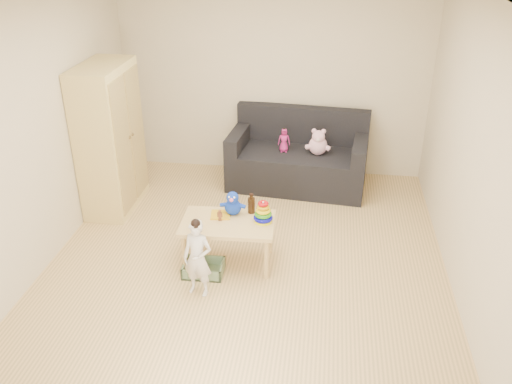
# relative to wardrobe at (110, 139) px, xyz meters

# --- Properties ---
(room) EXTENTS (4.50, 4.50, 4.50)m
(room) POSITION_rel_wardrobe_xyz_m (1.75, -0.95, 0.44)
(room) COLOR #DDB477
(room) RESTS_ON ground
(wardrobe) EXTENTS (0.48, 0.96, 1.72)m
(wardrobe) POSITION_rel_wardrobe_xyz_m (0.00, 0.00, 0.00)
(wardrobe) COLOR #EFD783
(wardrobe) RESTS_ON ground
(sofa) EXTENTS (1.80, 1.02, 0.49)m
(sofa) POSITION_rel_wardrobe_xyz_m (2.13, 0.82, -0.62)
(sofa) COLOR black
(sofa) RESTS_ON ground
(play_table) EXTENTS (0.94, 0.61, 0.48)m
(play_table) POSITION_rel_wardrobe_xyz_m (1.57, -1.04, -0.62)
(play_table) COLOR tan
(play_table) RESTS_ON ground
(storage_bin) EXTENTS (0.40, 0.30, 0.12)m
(storage_bin) POSITION_rel_wardrobe_xyz_m (1.35, -1.26, -0.80)
(storage_bin) COLOR #64825E
(storage_bin) RESTS_ON ground
(toddler) EXTENTS (0.31, 0.24, 0.75)m
(toddler) POSITION_rel_wardrobe_xyz_m (1.38, -1.57, -0.49)
(toddler) COLOR silver
(toddler) RESTS_ON ground
(pink_bear) EXTENTS (0.31, 0.28, 0.28)m
(pink_bear) POSITION_rel_wardrobe_xyz_m (2.38, 0.76, -0.23)
(pink_bear) COLOR #F3B3D3
(pink_bear) RESTS_ON sofa
(doll) EXTENTS (0.16, 0.12, 0.30)m
(doll) POSITION_rel_wardrobe_xyz_m (1.96, 0.78, -0.23)
(doll) COLOR #B92279
(doll) RESTS_ON sofa
(ring_stacker) EXTENTS (0.19, 0.19, 0.22)m
(ring_stacker) POSITION_rel_wardrobe_xyz_m (1.91, -0.99, -0.29)
(ring_stacker) COLOR #FFFE0D
(ring_stacker) RESTS_ON play_table
(brown_bottle) EXTENTS (0.07, 0.07, 0.21)m
(brown_bottle) POSITION_rel_wardrobe_xyz_m (1.77, -0.83, -0.29)
(brown_bottle) COLOR black
(brown_bottle) RESTS_ON play_table
(blue_plush) EXTENTS (0.23, 0.19, 0.26)m
(blue_plush) POSITION_rel_wardrobe_xyz_m (1.59, -0.89, -0.25)
(blue_plush) COLOR #1539C2
(blue_plush) RESTS_ON play_table
(wooden_figure) EXTENTS (0.06, 0.05, 0.12)m
(wooden_figure) POSITION_rel_wardrobe_xyz_m (1.49, -1.04, -0.32)
(wooden_figure) COLOR brown
(wooden_figure) RESTS_ON play_table
(yellow_book) EXTENTS (0.22, 0.22, 0.01)m
(yellow_book) POSITION_rel_wardrobe_xyz_m (1.47, -0.93, -0.37)
(yellow_book) COLOR gold
(yellow_book) RESTS_ON play_table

